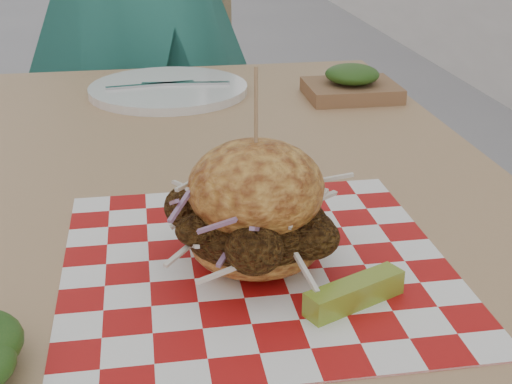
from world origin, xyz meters
TOP-DOWN VIEW (x-y plane):
  - patio_table at (0.17, 0.09)m, footprint 0.80×1.20m
  - patio_chair at (0.15, 1.17)m, footprint 0.48×0.49m
  - paper_liner at (0.22, -0.11)m, footprint 0.36×0.36m
  - sandwich at (0.22, -0.11)m, footprint 0.17×0.17m
  - pickle_spear at (0.29, -0.19)m, footprint 0.10×0.06m
  - place_setting at (0.17, 0.50)m, footprint 0.27×0.27m
  - kraft_tray at (0.47, 0.43)m, footprint 0.15×0.12m

SIDE VIEW (x-z plane):
  - patio_chair at x=0.15m, z-range 0.08..1.03m
  - patio_table at x=0.17m, z-range 0.30..1.05m
  - paper_liner at x=0.22m, z-range 0.75..0.75m
  - place_setting at x=0.17m, z-range 0.75..0.77m
  - pickle_spear at x=0.29m, z-range 0.75..0.77m
  - kraft_tray at x=0.47m, z-range 0.74..0.80m
  - sandwich at x=0.22m, z-range 0.71..0.90m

